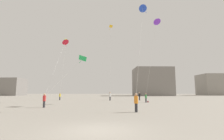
{
  "coord_description": "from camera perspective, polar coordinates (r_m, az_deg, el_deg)",
  "views": [
    {
      "loc": [
        1.14,
        -8.51,
        1.88
      ],
      "look_at": [
        0.0,
        15.38,
        4.95
      ],
      "focal_mm": 27.27,
      "sensor_mm": 36.0,
      "label": 1
    }
  ],
  "objects": [
    {
      "name": "handbag_beside_flyer",
      "position": [
        31.42,
        11.95,
        -10.36
      ],
      "size": [
        0.24,
        0.35,
        0.24
      ],
      "primitive_type": "cube",
      "rotation": [
        0.0,
        0.0,
        1.93
      ],
      "color": "maroon",
      "rests_on": "ground_plane"
    },
    {
      "name": "person_in_white",
      "position": [
        37.42,
        -0.67,
        -8.66
      ],
      "size": [
        0.4,
        0.4,
        1.83
      ],
      "rotation": [
        0.0,
        0.0,
        0.63
      ],
      "color": "#2D2D33",
      "rests_on": "ground_plane"
    },
    {
      "name": "kite_violet_diamond",
      "position": [
        34.19,
        14.8,
        15.31
      ],
      "size": [
        3.23,
        1.53,
        14.16
      ],
      "color": "purple"
    },
    {
      "name": "building_centre_hall",
      "position": [
        87.01,
        13.26,
        -3.92
      ],
      "size": [
        18.78,
        16.44,
        13.47
      ],
      "color": "gray",
      "rests_on": "ground_plane"
    },
    {
      "name": "building_right_hall",
      "position": [
        109.85,
        31.0,
        -4.26
      ],
      "size": [
        15.39,
        13.6,
        11.47
      ],
      "color": "gray",
      "rests_on": "ground_plane"
    },
    {
      "name": "person_in_yellow",
      "position": [
        41.12,
        -17.07,
        -8.35
      ],
      "size": [
        0.36,
        0.36,
        1.65
      ],
      "rotation": [
        0.0,
        0.0,
        2.37
      ],
      "color": "#2D2D33",
      "rests_on": "ground_plane"
    },
    {
      "name": "ground_plane",
      "position": [
        8.79,
        -5.08,
        -19.6
      ],
      "size": [
        300.0,
        300.0,
        0.0
      ],
      "primitive_type": "plane",
      "color": "#9E9689"
    },
    {
      "name": "person_in_black",
      "position": [
        38.79,
        9.2,
        -8.58
      ],
      "size": [
        0.38,
        0.38,
        1.74
      ],
      "rotation": [
        0.0,
        0.0,
        0.37
      ],
      "color": "#2D2D33",
      "rests_on": "ground_plane"
    },
    {
      "name": "person_in_green",
      "position": [
        31.23,
        11.3,
        -8.99
      ],
      "size": [
        0.35,
        0.35,
        1.62
      ],
      "rotation": [
        0.0,
        0.0,
        1.23
      ],
      "color": "#2D2D33",
      "rests_on": "ground_plane"
    },
    {
      "name": "kite_cobalt_diamond",
      "position": [
        22.33,
        10.28,
        19.4
      ],
      "size": [
        1.84,
        3.98,
        11.14
      ],
      "color": "blue"
    },
    {
      "name": "kite_crimson_diamond",
      "position": [
        30.0,
        -15.4,
        8.97
      ],
      "size": [
        1.44,
        7.77,
        9.37
      ],
      "color": "red"
    },
    {
      "name": "kite_lime_diamond",
      "position": [
        46.01,
        -15.04,
        9.78
      ],
      "size": [
        1.53,
        3.91,
        14.4
      ],
      "color": "#8CD12D"
    },
    {
      "name": "building_left_hall",
      "position": [
        100.44,
        -31.38,
        -4.85
      ],
      "size": [
        14.22,
        9.87,
        8.66
      ],
      "color": "gray",
      "rests_on": "ground_plane"
    },
    {
      "name": "person_in_red",
      "position": [
        22.35,
        -21.76,
        -9.25
      ],
      "size": [
        0.37,
        0.37,
        1.68
      ],
      "rotation": [
        0.0,
        0.0,
        1.06
      ],
      "color": "#2D2D33",
      "rests_on": "ground_plane"
    },
    {
      "name": "kite_emerald_delta",
      "position": [
        24.68,
        -9.88,
        3.78
      ],
      "size": [
        4.69,
        4.15,
        5.67
      ],
      "color": "green"
    },
    {
      "name": "person_in_orange",
      "position": [
        16.28,
        8.09,
        -10.48
      ],
      "size": [
        0.38,
        0.38,
        1.75
      ],
      "rotation": [
        0.0,
        0.0,
        2.75
      ],
      "color": "#2D2D33",
      "rests_on": "ground_plane"
    },
    {
      "name": "kite_amber_delta",
      "position": [
        36.86,
        -0.37,
        13.32
      ],
      "size": [
        0.96,
        3.57,
        14.51
      ],
      "color": "yellow"
    }
  ]
}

